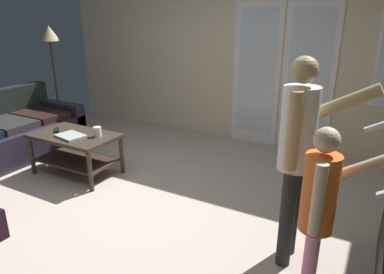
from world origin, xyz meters
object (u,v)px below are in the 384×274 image
object	(u,v)px
tv_remote_black	(57,130)
floor_lamp	(50,42)
person_adult	(299,146)
coffee_table	(76,145)
person_child	(320,209)
cup_near_edge	(97,132)
leather_couch	(6,136)
laptop_closed	(71,136)

from	to	relation	value
tv_remote_black	floor_lamp	bearing A→B (deg)	-178.72
person_adult	floor_lamp	world-z (taller)	floor_lamp
coffee_table	person_adult	xyz separation A→B (m)	(2.63, -0.34, 0.58)
person_child	tv_remote_black	size ratio (longest dim) A/B	7.38
person_adult	tv_remote_black	xyz separation A→B (m)	(-2.90, 0.33, -0.44)
person_adult	person_child	world-z (taller)	person_adult
tv_remote_black	person_child	bearing A→B (deg)	28.77
person_child	coffee_table	bearing A→B (deg)	164.43
coffee_table	tv_remote_black	xyz separation A→B (m)	(-0.28, -0.01, 0.15)
person_adult	cup_near_edge	xyz separation A→B (m)	(-2.33, 0.42, -0.39)
coffee_table	tv_remote_black	distance (m)	0.31
coffee_table	cup_near_edge	bearing A→B (deg)	14.63
floor_lamp	cup_near_edge	world-z (taller)	floor_lamp
coffee_table	person_adult	bearing A→B (deg)	-7.41
floor_lamp	person_child	bearing A→B (deg)	-23.47
person_child	tv_remote_black	world-z (taller)	person_child
person_adult	person_child	size ratio (longest dim) A/B	1.26
leather_couch	person_adult	xyz separation A→B (m)	(3.86, -0.28, 0.66)
laptop_closed	leather_couch	bearing A→B (deg)	-170.37
person_adult	floor_lamp	bearing A→B (deg)	160.70
leather_couch	person_child	size ratio (longest dim) A/B	1.51
cup_near_edge	coffee_table	bearing A→B (deg)	-165.37
laptop_closed	cup_near_edge	size ratio (longest dim) A/B	2.81
person_adult	floor_lamp	xyz separation A→B (m)	(-4.19, 1.47, 0.47)
floor_lamp	laptop_closed	xyz separation A→B (m)	(1.60, -1.21, -0.91)
coffee_table	leather_couch	bearing A→B (deg)	-177.23
laptop_closed	tv_remote_black	bearing A→B (deg)	177.52
person_adult	laptop_closed	bearing A→B (deg)	174.38
person_adult	laptop_closed	xyz separation A→B (m)	(-2.59, 0.26, -0.44)
person_child	tv_remote_black	xyz separation A→B (m)	(-3.15, 0.79, -0.24)
leather_couch	floor_lamp	xyz separation A→B (m)	(-0.33, 1.18, 1.13)
coffee_table	cup_near_edge	distance (m)	0.36
cup_near_edge	laptop_closed	bearing A→B (deg)	-147.78
person_adult	laptop_closed	size ratio (longest dim) A/B	4.95
person_child	laptop_closed	world-z (taller)	person_child
floor_lamp	tv_remote_black	size ratio (longest dim) A/B	9.81
person_child	cup_near_edge	size ratio (longest dim) A/B	11.05
leather_couch	tv_remote_black	world-z (taller)	leather_couch
floor_lamp	tv_remote_black	xyz separation A→B (m)	(1.28, -1.14, -0.91)
person_adult	person_child	distance (m)	0.56
tv_remote_black	laptop_closed	bearing A→B (deg)	29.48
tv_remote_black	cup_near_edge	bearing A→B (deg)	51.73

